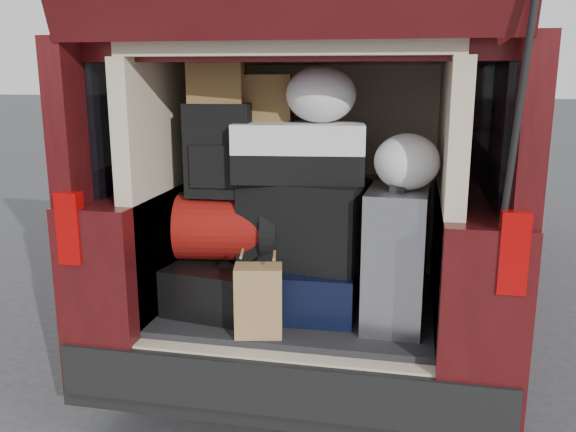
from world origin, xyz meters
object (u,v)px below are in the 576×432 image
silver_roller (396,257)px  kraft_bag (258,301)px  black_hardshell (225,281)px  backpack (220,150)px  red_duffel (229,227)px  black_soft_case (304,223)px  twotone_duffel (299,152)px  navy_hardshell (312,286)px

silver_roller → kraft_bag: silver_roller is taller
black_hardshell → backpack: 0.63m
silver_roller → red_duffel: (-0.78, 0.08, 0.07)m
silver_roller → kraft_bag: size_ratio=1.98×
black_soft_case → twotone_duffel: twotone_duffel is taller
navy_hardshell → kraft_bag: 0.39m
red_duffel → twotone_duffel: (0.33, 0.01, 0.37)m
red_duffel → twotone_duffel: bearing=-5.8°
black_hardshell → kraft_bag: 0.41m
black_hardshell → twotone_duffel: size_ratio=0.95×
navy_hardshell → backpack: backpack is taller
backpack → twotone_duffel: size_ratio=0.73×
kraft_bag → silver_roller: bearing=12.5°
navy_hardshell → kraft_bag: bearing=-118.1°
navy_hardshell → backpack: (-0.43, -0.03, 0.63)m
silver_roller → navy_hardshell: bearing=168.9°
black_soft_case → backpack: backpack is taller
black_soft_case → twotone_duffel: (-0.03, 0.01, 0.33)m
red_duffel → black_soft_case: bearing=-6.9°
kraft_bag → backpack: backpack is taller
black_hardshell → silver_roller: silver_roller is taller
black_hardshell → navy_hardshell: size_ratio=1.09×
kraft_bag → red_duffel: red_duffel is taller
black_hardshell → backpack: backpack is taller
kraft_bag → navy_hardshell: bearing=52.0°
kraft_bag → backpack: size_ratio=0.72×
black_hardshell → kraft_bag: bearing=-43.1°
black_hardshell → red_duffel: (0.02, 0.01, 0.27)m
black_hardshell → navy_hardshell: same height
navy_hardshell → red_duffel: red_duffel is taller
silver_roller → black_soft_case: (-0.42, 0.09, 0.11)m
kraft_bag → twotone_duffel: bearing=61.2°
navy_hardshell → silver_roller: (0.39, -0.10, 0.19)m
black_hardshell → silver_roller: (0.81, -0.07, 0.19)m
red_duffel → backpack: (-0.03, -0.02, 0.37)m
kraft_bag → black_soft_case: (0.13, 0.34, 0.26)m
red_duffel → twotone_duffel: twotone_duffel is taller
black_hardshell → black_soft_case: size_ratio=1.01×
navy_hardshell → twotone_duffel: (-0.06, -0.00, 0.63)m
navy_hardshell → red_duffel: 0.48m
black_soft_case → twotone_duffel: bearing=176.6°
navy_hardshell → silver_roller: silver_roller is taller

